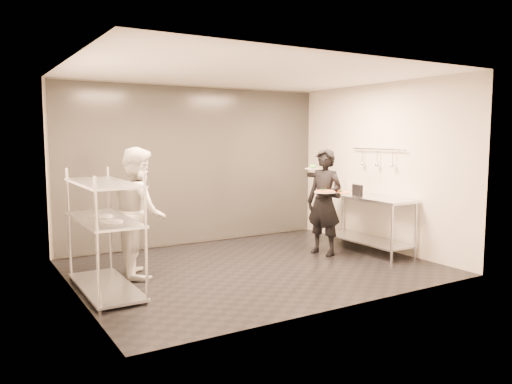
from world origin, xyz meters
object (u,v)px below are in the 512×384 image
pizza_plate_near (325,192)px  prep_counter (365,213)px  waiter (324,202)px  chef (139,212)px  pass_rack (104,230)px  bottle_clear (344,186)px  bottle_dark (336,186)px  pos_monitor (357,190)px  pizza_plate_far (341,193)px  bottle_green (331,185)px  salad_plate (313,167)px

pizza_plate_near → prep_counter: bearing=5.4°
prep_counter → waiter: 0.82m
chef → pass_rack: bearing=139.1°
pass_rack → prep_counter: pass_rack is taller
waiter → chef: size_ratio=0.97×
chef → bottle_clear: 3.82m
pizza_plate_near → bottle_dark: 1.32m
chef → pos_monitor: chef is taller
bottle_dark → pizza_plate_far: bearing=-126.1°
pizza_plate_near → bottle_dark: bottle_dark is taller
prep_counter → waiter: size_ratio=1.05×
prep_counter → chef: chef is taller
chef → bottle_green: chef is taller
chef → pizza_plate_near: chef is taller
prep_counter → pizza_plate_near: 1.04m
bottle_green → pizza_plate_near: bearing=-134.0°
chef → pizza_plate_far: size_ratio=5.32×
chef → bottle_green: bearing=-74.3°
prep_counter → chef: (-3.73, 0.48, 0.26)m
pass_rack → pos_monitor: (4.21, 0.07, 0.25)m
waiter → pos_monitor: bearing=68.6°
pass_rack → prep_counter: bearing=0.0°
pass_rack → waiter: waiter is taller
waiter → bottle_green: size_ratio=7.17×
bottle_green → bottle_dark: bearing=0.0°
salad_plate → bottle_green: (0.74, 0.42, -0.37)m
pass_rack → prep_counter: size_ratio=0.89×
bottle_green → bottle_clear: 0.23m
waiter → bottle_dark: bearing=112.9°
waiter → pizza_plate_far: size_ratio=5.16×
waiter → bottle_green: bearing=117.3°
bottle_green → bottle_dark: (0.11, 0.00, -0.01)m
waiter → bottle_dark: 1.07m
pos_monitor → bottle_green: size_ratio=1.11×
salad_plate → bottle_dark: size_ratio=1.25×
pos_monitor → bottle_clear: size_ratio=1.26×
bottle_green → salad_plate: bearing=-150.4°
salad_plate → pos_monitor: (0.70, -0.31, -0.39)m
pizza_plate_near → pos_monitor: bearing=11.0°
pass_rack → pizza_plate_far: pass_rack is taller
waiter → bottle_clear: (0.87, 0.52, 0.17)m
waiter → pos_monitor: (0.66, -0.05, 0.16)m
pos_monitor → bottle_green: 0.73m
pizza_plate_far → bottle_clear: 1.03m
pos_monitor → pizza_plate_near: bearing=-156.5°
chef → bottle_green: 3.66m
pos_monitor → chef: bearing=-173.9°
pizza_plate_far → bottle_clear: size_ratio=1.57×
pizza_plate_near → pos_monitor: pos_monitor is taller
pizza_plate_near → pass_rack: bearing=178.5°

